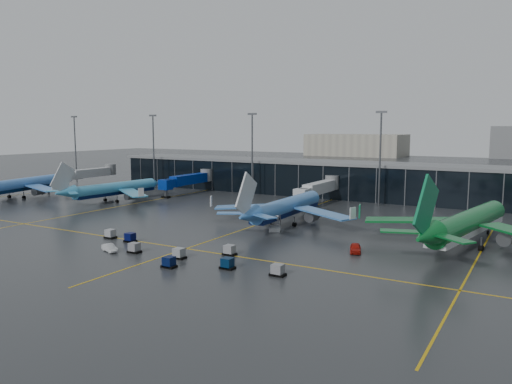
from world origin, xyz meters
The scene contains 13 objects.
ground centered at (0.00, 0.00, 0.00)m, with size 600.00×600.00×0.00m, color #282B2D.
terminal_pier centered at (0.00, 62.00, 5.42)m, with size 142.00×17.00×10.70m.
jet_bridges centered at (-35.00, 42.99, 4.55)m, with size 94.00×27.50×7.20m.
flood_masts centered at (5.00, 50.00, 13.81)m, with size 203.00×0.50×25.50m.
taxi_lines centered at (10.00, 10.61, 0.01)m, with size 220.00×120.00×0.02m.
airliner_klm_west centered at (-73.26, 10.91, 6.16)m, with size 35.20×40.09×12.32m, color #4483DF, non-canonical shape.
airliner_arkefly centered at (-42.67, 19.84, 5.79)m, with size 33.08×37.68×11.58m, color #3E9DCD, non-canonical shape.
airliner_klm_near centered at (15.04, 14.27, 6.08)m, with size 34.72×39.54×12.15m, color #3F7ECE, non-canonical shape.
airliner_aer_lingus centered at (52.33, 11.90, 6.77)m, with size 38.71×44.09×13.55m, color #0C6729, non-canonical shape.
baggage_carts centered at (12.05, -19.77, 0.76)m, with size 41.38×12.36×1.70m.
mobile_airstair centered at (16.32, 6.30, 0.77)m, with size 3.28×3.81×3.45m.
service_van_red centered at (36.60, -2.67, 0.77)m, with size 1.83×4.54×1.55m, color #B5170D.
service_van_white centered at (-0.01, -23.21, 0.65)m, with size 1.38×3.96×1.30m, color silver.
Camera 1 is at (63.58, -82.66, 21.12)m, focal length 35.00 mm.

